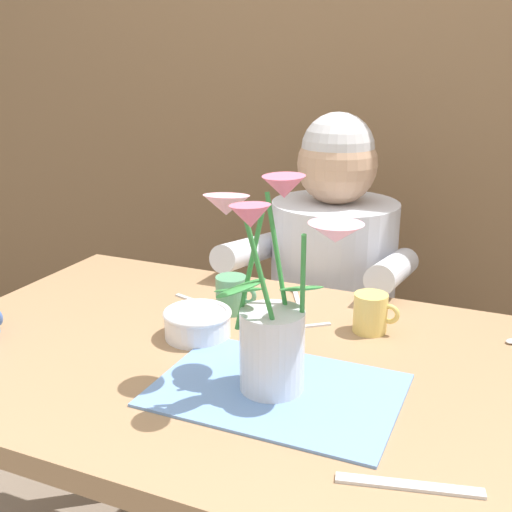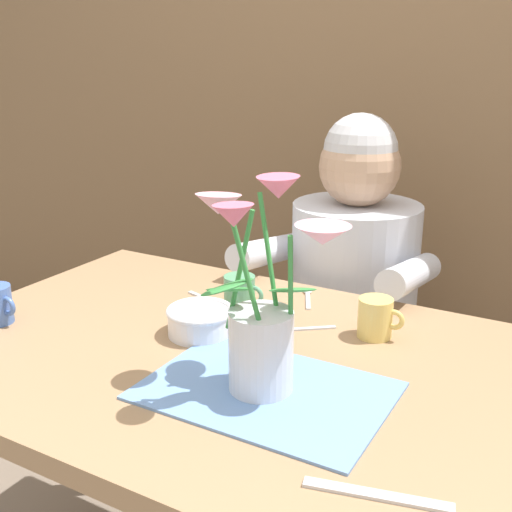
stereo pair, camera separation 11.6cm
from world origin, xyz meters
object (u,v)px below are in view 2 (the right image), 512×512
ceramic_bowl (200,320)px  coffee_cup (376,318)px  dinner_knife (377,495)px  flower_vase (263,307)px  tea_cup (240,294)px  seated_person (351,323)px

ceramic_bowl → coffee_cup: coffee_cup is taller
ceramic_bowl → dinner_knife: bearing=-32.0°
flower_vase → coffee_cup: (0.09, 0.29, -0.11)m
flower_vase → ceramic_bowl: (-0.21, 0.13, -0.12)m
ceramic_bowl → dinner_knife: ceramic_bowl is taller
ceramic_bowl → coffee_cup: 0.35m
flower_vase → dinner_knife: 0.34m
dinner_knife → tea_cup: 0.64m
flower_vase → tea_cup: size_ratio=3.73×
dinner_knife → tea_cup: bearing=123.4°
ceramic_bowl → flower_vase: bearing=-31.2°
seated_person → flower_vase: 0.79m
seated_person → flower_vase: bearing=-80.2°
coffee_cup → dinner_knife: bearing=-70.3°
dinner_knife → tea_cup: size_ratio=2.04×
flower_vase → tea_cup: 0.36m
dinner_knife → tea_cup: tea_cup is taller
ceramic_bowl → dinner_knife: size_ratio=0.72×
seated_person → tea_cup: 0.50m
dinner_knife → flower_vase: bearing=134.0°
coffee_cup → flower_vase: bearing=-108.1°
seated_person → coffee_cup: bearing=-62.9°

